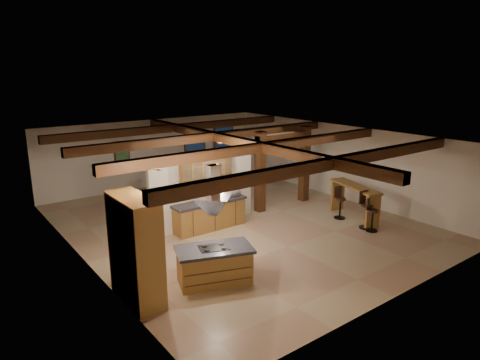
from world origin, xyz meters
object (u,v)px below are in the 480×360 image
(dining_table, at_px, (183,195))
(sofa, at_px, (216,174))
(kitchen_island, at_px, (214,265))
(bar_counter, at_px, (354,196))

(dining_table, bearing_deg, sofa, 17.91)
(kitchen_island, xyz_separation_m, dining_table, (2.56, 6.06, -0.16))
(dining_table, xyz_separation_m, sofa, (2.93, 2.09, -0.01))
(kitchen_island, relative_size, bar_counter, 0.88)
(dining_table, height_order, bar_counter, bar_counter)
(kitchen_island, distance_m, bar_counter, 6.40)
(kitchen_island, height_order, bar_counter, bar_counter)
(dining_table, bearing_deg, kitchen_island, -130.38)
(bar_counter, bearing_deg, sofa, 96.56)
(kitchen_island, xyz_separation_m, sofa, (5.49, 8.15, -0.16))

